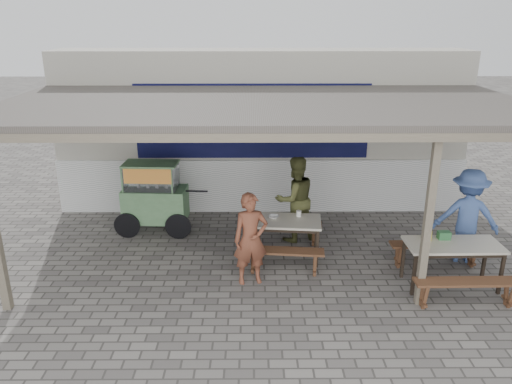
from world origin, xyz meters
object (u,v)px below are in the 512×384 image
object	(u,v)px
bench_left_street	(284,256)
bench_left_wall	(286,228)
patron_street_side	(251,239)
donation_box	(444,235)
condiment_bowl	(274,217)
bench_right_street	(467,287)
condiment_jar	(299,213)
bench_right_wall	(436,249)
table_left	(285,224)
patron_wall_side	(295,199)
tissue_box	(428,235)
patron_right_table	(467,216)
table_right	(453,248)
vendor_cart	(154,195)

from	to	relation	value
bench_left_street	bench_left_wall	size ratio (longest dim) A/B	1.00
patron_street_side	bench_left_wall	bearing A→B (deg)	53.54
donation_box	condiment_bowl	distance (m)	2.88
bench_left_wall	bench_right_street	distance (m)	3.41
bench_left_street	condiment_jar	xyz separation A→B (m)	(0.31, 0.77, 0.47)
bench_right_wall	table_left	bearing A→B (deg)	171.64
patron_wall_side	tissue_box	world-z (taller)	patron_wall_side
bench_left_street	donation_box	xyz separation A→B (m)	(2.58, -0.23, 0.48)
tissue_box	condiment_jar	world-z (taller)	tissue_box
bench_left_street	bench_right_street	distance (m)	2.89
condiment_jar	bench_right_street	bearing A→B (deg)	-37.52
table_left	patron_wall_side	xyz separation A→B (m)	(0.23, 0.82, 0.18)
bench_right_wall	donation_box	distance (m)	0.67
bench_left_street	patron_wall_side	world-z (taller)	patron_wall_side
bench_right_wall	patron_right_table	world-z (taller)	patron_right_table
bench_right_street	bench_left_wall	bearing A→B (deg)	138.24
table_left	table_right	world-z (taller)	same
bench_left_street	donation_box	size ratio (longest dim) A/B	7.07
condiment_bowl	table_right	bearing A→B (deg)	-21.15
bench_left_street	table_right	xyz separation A→B (m)	(2.68, -0.41, 0.34)
table_right	bench_right_street	bearing A→B (deg)	-90.00
bench_left_street	patron_right_table	world-z (taller)	patron_right_table
patron_right_table	patron_wall_side	bearing A→B (deg)	-1.88
tissue_box	condiment_jar	size ratio (longest dim) A/B	1.22
bench_left_wall	bench_right_wall	world-z (taller)	same
bench_right_street	condiment_bowl	size ratio (longest dim) A/B	8.87
patron_wall_side	table_left	bearing A→B (deg)	51.50
table_right	patron_wall_side	distance (m)	3.01
table_left	table_right	size ratio (longest dim) A/B	0.87
bench_left_wall	patron_wall_side	size ratio (longest dim) A/B	0.81
bench_left_wall	patron_wall_side	distance (m)	0.59
donation_box	tissue_box	bearing A→B (deg)	179.36
donation_box	condiment_jar	bearing A→B (deg)	156.26
bench_left_wall	table_right	world-z (taller)	table_right
bench_left_street	patron_right_table	bearing A→B (deg)	14.38
table_left	patron_wall_side	world-z (taller)	patron_wall_side
table_left	patron_street_side	xyz separation A→B (m)	(-0.62, -0.85, 0.10)
bench_right_wall	patron_wall_side	size ratio (longest dim) A/B	0.95
table_right	condiment_bowl	distance (m)	3.04
vendor_cart	tissue_box	distance (m)	5.24
condiment_jar	bench_left_street	bearing A→B (deg)	-111.67
bench_left_street	bench_right_street	bearing A→B (deg)	-15.88
patron_right_table	table_right	bearing A→B (deg)	73.07
bench_right_street	tissue_box	xyz separation A→B (m)	(-0.37, 0.83, 0.47)
bench_right_street	patron_wall_side	size ratio (longest dim) A/B	0.95
condiment_bowl	condiment_jar	bearing A→B (deg)	10.35
tissue_box	donation_box	xyz separation A→B (m)	(0.26, -0.00, 0.00)
bench_left_wall	bench_right_street	bearing A→B (deg)	-35.41
patron_right_table	condiment_bowl	xyz separation A→B (m)	(-3.40, 0.19, -0.08)
patron_right_table	condiment_jar	distance (m)	2.96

